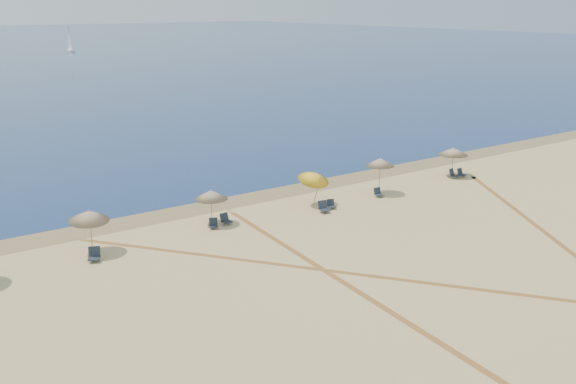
% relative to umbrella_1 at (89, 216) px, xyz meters
% --- Properties ---
extents(ground, '(160.00, 160.00, 0.00)m').
position_rel_umbrella_1_xyz_m(ground, '(12.71, -20.06, -2.14)').
color(ground, tan).
rests_on(ground, ground).
extents(wet_sand, '(500.00, 500.00, 0.00)m').
position_rel_umbrella_1_xyz_m(wet_sand, '(12.71, 3.94, -2.14)').
color(wet_sand, olive).
rests_on(wet_sand, ground).
extents(umbrella_1, '(2.11, 2.15, 2.52)m').
position_rel_umbrella_1_xyz_m(umbrella_1, '(0.00, 0.00, 0.00)').
color(umbrella_1, gray).
rests_on(umbrella_1, ground).
extents(umbrella_2, '(2.00, 2.00, 2.23)m').
position_rel_umbrella_1_xyz_m(umbrella_2, '(7.48, 0.48, -0.26)').
color(umbrella_2, gray).
rests_on(umbrella_2, ground).
extents(umbrella_3, '(2.06, 2.13, 2.59)m').
position_rel_umbrella_1_xyz_m(umbrella_3, '(14.83, -0.01, -0.16)').
color(umbrella_3, gray).
rests_on(umbrella_3, ground).
extents(umbrella_4, '(1.95, 1.95, 2.65)m').
position_rel_umbrella_1_xyz_m(umbrella_4, '(20.18, -0.50, 0.16)').
color(umbrella_4, gray).
rests_on(umbrella_4, ground).
extents(umbrella_5, '(2.28, 2.28, 2.33)m').
position_rel_umbrella_1_xyz_m(umbrella_5, '(28.03, -0.20, -0.16)').
color(umbrella_5, gray).
rests_on(umbrella_5, ground).
extents(chair_1, '(0.84, 0.89, 0.73)m').
position_rel_umbrella_1_xyz_m(chair_1, '(-0.23, -1.05, -1.82)').
color(chair_1, black).
rests_on(chair_1, ground).
extents(chair_2, '(0.71, 0.75, 0.61)m').
position_rel_umbrella_1_xyz_m(chair_2, '(7.23, -0.17, -1.87)').
color(chair_2, black).
rests_on(chair_2, ground).
extents(chair_3, '(0.62, 0.70, 0.67)m').
position_rel_umbrella_1_xyz_m(chair_3, '(8.18, 0.07, -1.85)').
color(chair_3, black).
rests_on(chair_3, ground).
extents(chair_4, '(0.73, 0.81, 0.74)m').
position_rel_umbrella_1_xyz_m(chair_4, '(14.48, -1.50, -1.82)').
color(chair_4, black).
rests_on(chair_4, ground).
extents(chair_5, '(0.63, 0.70, 0.60)m').
position_rel_umbrella_1_xyz_m(chair_5, '(15.37, -1.18, -1.88)').
color(chair_5, black).
rests_on(chair_5, ground).
extents(chair_6, '(0.60, 0.67, 0.63)m').
position_rel_umbrella_1_xyz_m(chair_6, '(19.68, -0.97, -1.87)').
color(chair_6, black).
rests_on(chair_6, ground).
extents(chair_7, '(0.75, 0.82, 0.71)m').
position_rel_umbrella_1_xyz_m(chair_7, '(27.76, -0.61, -1.83)').
color(chair_7, black).
rests_on(chair_7, ground).
extents(chair_8, '(0.59, 0.68, 0.65)m').
position_rel_umbrella_1_xyz_m(chair_8, '(28.56, -0.69, -1.86)').
color(chair_8, black).
rests_on(chair_8, ground).
extents(sailboat_2, '(1.22, 4.71, 7.00)m').
position_rel_umbrella_1_xyz_m(sailboat_2, '(43.52, 152.35, -0.02)').
color(sailboat_2, white).
rests_on(sailboat_2, ocean).
extents(tire_tracks, '(53.37, 44.17, 0.00)m').
position_rel_umbrella_1_xyz_m(tire_tracks, '(13.15, -10.92, -2.14)').
color(tire_tracks, tan).
rests_on(tire_tracks, ground).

